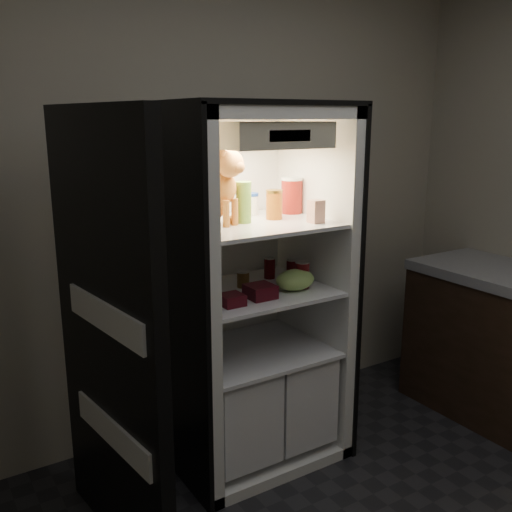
{
  "coord_description": "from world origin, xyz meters",
  "views": [
    {
      "loc": [
        -1.49,
        -1.05,
        1.8
      ],
      "look_at": [
        0.01,
        1.32,
        1.11
      ],
      "focal_mm": 40.0,
      "sensor_mm": 36.0,
      "label": 1
    }
  ],
  "objects_px": {
    "refrigerator": "(248,313)",
    "berry_box_right": "(260,291)",
    "condiment_jar": "(243,279)",
    "cream_carton": "(316,211)",
    "soda_can_b": "(292,270)",
    "parmesan_shaker": "(244,202)",
    "pepper_jar": "(292,195)",
    "mayo_tub": "(251,204)",
    "soda_can_c": "(302,275)",
    "soda_can_a": "(270,268)",
    "tabby_cat": "(213,194)",
    "grape_bag": "(295,280)",
    "berry_box_left": "(232,300)",
    "salsa_jar": "(274,205)"
  },
  "relations": [
    {
      "from": "mayo_tub",
      "to": "salsa_jar",
      "type": "relative_size",
      "value": 0.79
    },
    {
      "from": "refrigerator",
      "to": "cream_carton",
      "type": "relative_size",
      "value": 16.52
    },
    {
      "from": "refrigerator",
      "to": "berry_box_right",
      "type": "bearing_deg",
      "value": -104.38
    },
    {
      "from": "parmesan_shaker",
      "to": "condiment_jar",
      "type": "bearing_deg",
      "value": 63.39
    },
    {
      "from": "tabby_cat",
      "to": "parmesan_shaker",
      "type": "height_order",
      "value": "tabby_cat"
    },
    {
      "from": "parmesan_shaker",
      "to": "mayo_tub",
      "type": "height_order",
      "value": "parmesan_shaker"
    },
    {
      "from": "berry_box_right",
      "to": "pepper_jar",
      "type": "bearing_deg",
      "value": 34.96
    },
    {
      "from": "soda_can_c",
      "to": "grape_bag",
      "type": "relative_size",
      "value": 0.64
    },
    {
      "from": "pepper_jar",
      "to": "soda_can_b",
      "type": "relative_size",
      "value": 1.77
    },
    {
      "from": "grape_bag",
      "to": "berry_box_right",
      "type": "height_order",
      "value": "grape_bag"
    },
    {
      "from": "refrigerator",
      "to": "berry_box_right",
      "type": "distance_m",
      "value": 0.28
    },
    {
      "from": "berry_box_right",
      "to": "mayo_tub",
      "type": "bearing_deg",
      "value": 65.67
    },
    {
      "from": "parmesan_shaker",
      "to": "pepper_jar",
      "type": "xyz_separation_m",
      "value": [
        0.37,
        0.11,
        -0.0
      ]
    },
    {
      "from": "mayo_tub",
      "to": "salsa_jar",
      "type": "bearing_deg",
      "value": -78.16
    },
    {
      "from": "soda_can_c",
      "to": "condiment_jar",
      "type": "relative_size",
      "value": 1.53
    },
    {
      "from": "cream_carton",
      "to": "soda_can_b",
      "type": "height_order",
      "value": "cream_carton"
    },
    {
      "from": "salsa_jar",
      "to": "berry_box_right",
      "type": "xyz_separation_m",
      "value": [
        -0.18,
        -0.15,
        -0.39
      ]
    },
    {
      "from": "grape_bag",
      "to": "tabby_cat",
      "type": "bearing_deg",
      "value": 151.6
    },
    {
      "from": "berry_box_right",
      "to": "condiment_jar",
      "type": "bearing_deg",
      "value": 83.44
    },
    {
      "from": "mayo_tub",
      "to": "soda_can_c",
      "type": "distance_m",
      "value": 0.47
    },
    {
      "from": "pepper_jar",
      "to": "condiment_jar",
      "type": "height_order",
      "value": "pepper_jar"
    },
    {
      "from": "cream_carton",
      "to": "tabby_cat",
      "type": "bearing_deg",
      "value": 149.91
    },
    {
      "from": "soda_can_a",
      "to": "grape_bag",
      "type": "xyz_separation_m",
      "value": [
        -0.01,
        -0.25,
        -0.0
      ]
    },
    {
      "from": "refrigerator",
      "to": "soda_can_b",
      "type": "xyz_separation_m",
      "value": [
        0.27,
        -0.02,
        0.2
      ]
    },
    {
      "from": "parmesan_shaker",
      "to": "soda_can_c",
      "type": "bearing_deg",
      "value": -23.3
    },
    {
      "from": "salsa_jar",
      "to": "berry_box_right",
      "type": "distance_m",
      "value": 0.46
    },
    {
      "from": "salsa_jar",
      "to": "berry_box_right",
      "type": "relative_size",
      "value": 1.15
    },
    {
      "from": "soda_can_c",
      "to": "mayo_tub",
      "type": "bearing_deg",
      "value": 113.47
    },
    {
      "from": "pepper_jar",
      "to": "soda_can_a",
      "type": "distance_m",
      "value": 0.41
    },
    {
      "from": "mayo_tub",
      "to": "berry_box_left",
      "type": "distance_m",
      "value": 0.61
    },
    {
      "from": "parmesan_shaker",
      "to": "grape_bag",
      "type": "relative_size",
      "value": 0.96
    },
    {
      "from": "refrigerator",
      "to": "soda_can_c",
      "type": "height_order",
      "value": "refrigerator"
    },
    {
      "from": "mayo_tub",
      "to": "soda_can_a",
      "type": "xyz_separation_m",
      "value": [
        0.09,
        -0.06,
        -0.35
      ]
    },
    {
      "from": "parmesan_shaker",
      "to": "mayo_tub",
      "type": "distance_m",
      "value": 0.24
    },
    {
      "from": "soda_can_a",
      "to": "condiment_jar",
      "type": "bearing_deg",
      "value": -162.04
    },
    {
      "from": "condiment_jar",
      "to": "cream_carton",
      "type": "bearing_deg",
      "value": -41.18
    },
    {
      "from": "cream_carton",
      "to": "soda_can_a",
      "type": "bearing_deg",
      "value": 102.09
    },
    {
      "from": "grape_bag",
      "to": "berry_box_left",
      "type": "height_order",
      "value": "grape_bag"
    },
    {
      "from": "cream_carton",
      "to": "grape_bag",
      "type": "relative_size",
      "value": 0.53
    },
    {
      "from": "cream_carton",
      "to": "berry_box_left",
      "type": "height_order",
      "value": "cream_carton"
    },
    {
      "from": "mayo_tub",
      "to": "condiment_jar",
      "type": "relative_size",
      "value": 1.32
    },
    {
      "from": "mayo_tub",
      "to": "pepper_jar",
      "type": "height_order",
      "value": "pepper_jar"
    },
    {
      "from": "condiment_jar",
      "to": "berry_box_left",
      "type": "relative_size",
      "value": 0.84
    },
    {
      "from": "salsa_jar",
      "to": "soda_can_c",
      "type": "xyz_separation_m",
      "value": [
        0.09,
        -0.13,
        -0.36
      ]
    },
    {
      "from": "parmesan_shaker",
      "to": "condiment_jar",
      "type": "xyz_separation_m",
      "value": [
        0.03,
        0.05,
        -0.41
      ]
    },
    {
      "from": "tabby_cat",
      "to": "berry_box_right",
      "type": "relative_size",
      "value": 3.02
    },
    {
      "from": "soda_can_c",
      "to": "berry_box_left",
      "type": "distance_m",
      "value": 0.45
    },
    {
      "from": "pepper_jar",
      "to": "grape_bag",
      "type": "height_order",
      "value": "pepper_jar"
    },
    {
      "from": "soda_can_a",
      "to": "berry_box_right",
      "type": "xyz_separation_m",
      "value": [
        -0.23,
        -0.27,
        -0.02
      ]
    },
    {
      "from": "condiment_jar",
      "to": "berry_box_right",
      "type": "relative_size",
      "value": 0.68
    }
  ]
}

